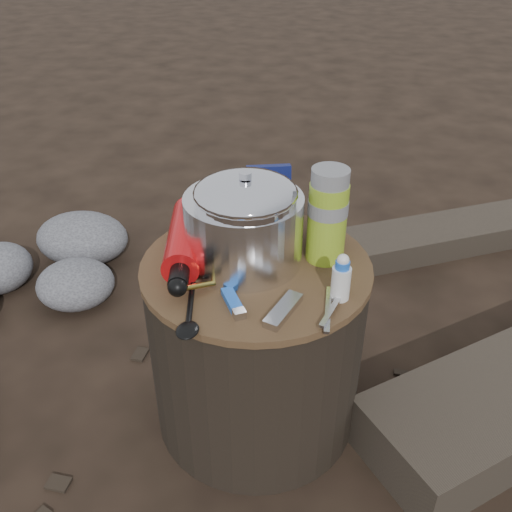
% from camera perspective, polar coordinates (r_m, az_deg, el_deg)
% --- Properties ---
extents(ground, '(60.00, 60.00, 0.00)m').
position_cam_1_polar(ground, '(1.52, 0.00, -15.32)').
color(ground, black).
rests_on(ground, ground).
extents(stump, '(0.50, 0.50, 0.46)m').
position_cam_1_polar(stump, '(1.36, 0.00, -8.89)').
color(stump, black).
rests_on(stump, ground).
extents(rock_ring, '(0.44, 0.96, 0.19)m').
position_cam_1_polar(rock_ring, '(1.85, -23.96, -4.45)').
color(rock_ring, '#5A5A5F').
rests_on(rock_ring, ground).
extents(log_small, '(1.06, 0.73, 0.09)m').
position_cam_1_polar(log_small, '(2.29, 20.55, 2.35)').
color(log_small, '#332B23').
rests_on(log_small, ground).
extents(foil_windscreen, '(0.25, 0.25, 0.15)m').
position_cam_1_polar(foil_windscreen, '(1.19, -1.24, 2.70)').
color(foil_windscreen, silver).
rests_on(foil_windscreen, stump).
extents(camping_pot, '(0.21, 0.21, 0.21)m').
position_cam_1_polar(camping_pot, '(1.16, -1.03, 3.34)').
color(camping_pot, silver).
rests_on(camping_pot, stump).
extents(fuel_bottle, '(0.15, 0.33, 0.08)m').
position_cam_1_polar(fuel_bottle, '(1.24, -7.19, 1.71)').
color(fuel_bottle, red).
rests_on(fuel_bottle, stump).
extents(thermos, '(0.08, 0.08, 0.21)m').
position_cam_1_polar(thermos, '(1.19, 7.24, 4.05)').
color(thermos, '#8CAF25').
rests_on(thermos, stump).
extents(travel_mug, '(0.08, 0.08, 0.11)m').
position_cam_1_polar(travel_mug, '(1.29, 7.18, 3.91)').
color(travel_mug, black).
rests_on(travel_mug, stump).
extents(stuff_sack, '(0.15, 0.12, 0.10)m').
position_cam_1_polar(stuff_sack, '(1.36, -3.90, 5.47)').
color(stuff_sack, gold).
rests_on(stuff_sack, stump).
extents(food_pouch, '(0.11, 0.06, 0.13)m').
position_cam_1_polar(food_pouch, '(1.36, 1.30, 6.43)').
color(food_pouch, '#0E1653').
rests_on(food_pouch, stump).
extents(lighter, '(0.07, 0.09, 0.02)m').
position_cam_1_polar(lighter, '(1.10, -2.46, -4.47)').
color(lighter, blue).
rests_on(lighter, stump).
extents(multitool, '(0.06, 0.12, 0.02)m').
position_cam_1_polar(multitool, '(1.08, 2.78, -5.51)').
color(multitool, '#B8B8BD').
rests_on(multitool, stump).
extents(pot_grabber, '(0.05, 0.14, 0.01)m').
position_cam_1_polar(pot_grabber, '(1.09, 7.32, -5.24)').
color(pot_grabber, '#B8B8BD').
rests_on(pot_grabber, stump).
extents(spork, '(0.07, 0.17, 0.01)m').
position_cam_1_polar(spork, '(1.10, -6.66, -4.88)').
color(spork, black).
rests_on(spork, stump).
extents(squeeze_bottle, '(0.04, 0.04, 0.09)m').
position_cam_1_polar(squeeze_bottle, '(1.11, 8.62, -2.35)').
color(squeeze_bottle, silver).
rests_on(squeeze_bottle, stump).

